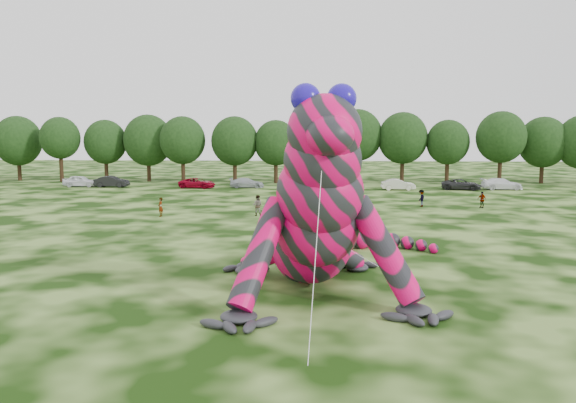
% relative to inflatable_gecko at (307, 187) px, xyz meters
% --- Properties ---
extents(ground, '(240.00, 240.00, 0.00)m').
position_rel_inflatable_gecko_xyz_m(ground, '(-1.69, -4.20, -4.58)').
color(ground, '#16330A').
rests_on(ground, ground).
extents(inflatable_gecko, '(18.37, 20.73, 9.17)m').
position_rel_inflatable_gecko_xyz_m(inflatable_gecko, '(0.00, 0.00, 0.00)').
color(inflatable_gecko, '#E30558').
rests_on(inflatable_gecko, ground).
extents(tree_2, '(7.04, 6.34, 9.64)m').
position_rel_inflatable_gecko_xyz_m(tree_2, '(-44.70, 54.57, 0.24)').
color(tree_2, black).
rests_on(tree_2, ground).
extents(tree_3, '(5.81, 5.23, 9.44)m').
position_rel_inflatable_gecko_xyz_m(tree_3, '(-37.40, 52.87, 0.14)').
color(tree_3, black).
rests_on(tree_3, ground).
extents(tree_4, '(6.22, 5.60, 9.06)m').
position_rel_inflatable_gecko_xyz_m(tree_4, '(-31.33, 54.52, -0.06)').
color(tree_4, black).
rests_on(tree_4, ground).
extents(tree_5, '(7.16, 6.44, 9.80)m').
position_rel_inflatable_gecko_xyz_m(tree_5, '(-24.81, 54.24, 0.31)').
color(tree_5, black).
rests_on(tree_5, ground).
extents(tree_6, '(6.52, 5.86, 9.49)m').
position_rel_inflatable_gecko_xyz_m(tree_6, '(-19.24, 52.49, 0.16)').
color(tree_6, black).
rests_on(tree_6, ground).
extents(tree_7, '(6.68, 6.01, 9.48)m').
position_rel_inflatable_gecko_xyz_m(tree_7, '(-11.77, 52.61, 0.15)').
color(tree_7, black).
rests_on(tree_7, ground).
extents(tree_8, '(6.14, 5.53, 8.94)m').
position_rel_inflatable_gecko_xyz_m(tree_8, '(-5.90, 52.79, -0.11)').
color(tree_8, black).
rests_on(tree_8, ground).
extents(tree_9, '(5.27, 4.74, 8.68)m').
position_rel_inflatable_gecko_xyz_m(tree_9, '(-0.62, 53.15, -0.25)').
color(tree_9, black).
rests_on(tree_9, ground).
extents(tree_10, '(7.09, 6.38, 10.50)m').
position_rel_inflatable_gecko_xyz_m(tree_10, '(5.71, 54.38, 0.67)').
color(tree_10, black).
rests_on(tree_10, ground).
extents(tree_11, '(7.01, 6.31, 10.07)m').
position_rel_inflatable_gecko_xyz_m(tree_11, '(12.10, 54.00, 0.45)').
color(tree_11, black).
rests_on(tree_11, ground).
extents(tree_12, '(5.99, 5.39, 8.97)m').
position_rel_inflatable_gecko_xyz_m(tree_12, '(18.33, 53.54, -0.10)').
color(tree_12, black).
rests_on(tree_12, ground).
extents(tree_13, '(6.83, 6.15, 10.13)m').
position_rel_inflatable_gecko_xyz_m(tree_13, '(25.45, 52.93, 0.48)').
color(tree_13, black).
rests_on(tree_13, ground).
extents(tree_14, '(6.82, 6.14, 9.40)m').
position_rel_inflatable_gecko_xyz_m(tree_14, '(31.78, 54.53, 0.12)').
color(tree_14, black).
rests_on(tree_14, ground).
extents(car_0, '(4.50, 1.92, 1.52)m').
position_rel_inflatable_gecko_xyz_m(car_0, '(-31.37, 45.50, -3.83)').
color(car_0, white).
rests_on(car_0, ground).
extents(car_1, '(4.48, 1.62, 1.47)m').
position_rel_inflatable_gecko_xyz_m(car_1, '(-27.02, 45.25, -3.85)').
color(car_1, black).
rests_on(car_1, ground).
extents(car_2, '(5.05, 2.97, 1.32)m').
position_rel_inflatable_gecko_xyz_m(car_2, '(-15.46, 44.66, -3.93)').
color(car_2, maroon).
rests_on(car_2, ground).
extents(car_3, '(4.50, 1.93, 1.29)m').
position_rel_inflatable_gecko_xyz_m(car_3, '(-9.10, 45.48, -3.94)').
color(car_3, '#ACB3B7').
rests_on(car_3, ground).
extents(car_4, '(4.45, 2.00, 1.49)m').
position_rel_inflatable_gecko_xyz_m(car_4, '(2.11, 44.16, -3.84)').
color(car_4, '#111A45').
rests_on(car_4, ground).
extents(car_5, '(4.23, 1.55, 1.38)m').
position_rel_inflatable_gecko_xyz_m(car_5, '(10.22, 43.77, -3.89)').
color(car_5, silver).
rests_on(car_5, ground).
extents(car_6, '(5.22, 3.13, 1.36)m').
position_rel_inflatable_gecko_xyz_m(car_6, '(18.20, 44.53, -3.91)').
color(car_6, '#262628').
rests_on(car_6, ground).
extents(car_7, '(5.07, 2.14, 1.46)m').
position_rel_inflatable_gecko_xyz_m(car_7, '(23.33, 45.03, -3.86)').
color(car_7, white).
rests_on(car_7, ground).
extents(spectator_1, '(0.97, 0.80, 1.80)m').
position_rel_inflatable_gecko_xyz_m(spectator_1, '(-4.87, 21.07, -3.68)').
color(spectator_1, gray).
rests_on(spectator_1, ground).
extents(spectator_3, '(0.90, 0.94, 1.57)m').
position_rel_inflatable_gecko_xyz_m(spectator_3, '(16.05, 27.55, -3.80)').
color(spectator_3, gray).
rests_on(spectator_3, ground).
extents(spectator_5, '(1.75, 0.58, 1.87)m').
position_rel_inflatable_gecko_xyz_m(spectator_5, '(3.10, 13.89, -3.65)').
color(spectator_5, gray).
rests_on(spectator_5, ground).
extents(spectator_2, '(1.09, 1.25, 1.68)m').
position_rel_inflatable_gecko_xyz_m(spectator_2, '(10.36, 27.90, -3.75)').
color(spectator_2, gray).
rests_on(spectator_2, ground).
extents(spectator_0, '(0.39, 0.60, 1.64)m').
position_rel_inflatable_gecko_xyz_m(spectator_0, '(-13.15, 20.11, -3.77)').
color(spectator_0, gray).
rests_on(spectator_0, ground).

